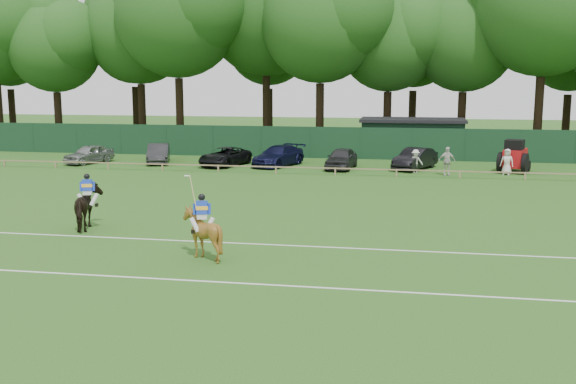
% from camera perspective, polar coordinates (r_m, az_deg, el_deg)
% --- Properties ---
extents(ground, '(160.00, 160.00, 0.00)m').
position_cam_1_polar(ground, '(27.26, -2.15, -3.93)').
color(ground, '#1E4C14').
rests_on(ground, ground).
extents(horse_dark, '(1.66, 2.43, 1.88)m').
position_cam_1_polar(horse_dark, '(29.89, -16.55, -1.26)').
color(horse_dark, black).
rests_on(horse_dark, ground).
extents(horse_chestnut, '(1.84, 1.97, 1.83)m').
position_cam_1_polar(horse_chestnut, '(24.27, -7.26, -3.51)').
color(horse_chestnut, brown).
rests_on(horse_chestnut, ground).
extents(sedan_silver, '(2.92, 4.42, 1.40)m').
position_cam_1_polar(sedan_silver, '(52.57, -16.50, 3.10)').
color(sedan_silver, '#96979A').
rests_on(sedan_silver, ground).
extents(sedan_grey, '(2.80, 4.65, 1.45)m').
position_cam_1_polar(sedan_grey, '(51.53, -10.91, 3.23)').
color(sedan_grey, '#29292B').
rests_on(sedan_grey, ground).
extents(suv_black, '(3.42, 5.20, 1.33)m').
position_cam_1_polar(suv_black, '(49.28, -5.36, 3.00)').
color(suv_black, black).
rests_on(suv_black, ground).
extents(sedan_navy, '(3.69, 5.46, 1.47)m').
position_cam_1_polar(sedan_navy, '(48.94, -0.83, 3.08)').
color(sedan_navy, '#111337').
rests_on(sedan_navy, ground).
extents(hatch_grey, '(2.20, 4.50, 1.48)m').
position_cam_1_polar(hatch_grey, '(47.55, 4.55, 2.85)').
color(hatch_grey, '#2C2C2F').
rests_on(hatch_grey, ground).
extents(estate_black, '(3.32, 4.74, 1.48)m').
position_cam_1_polar(estate_black, '(48.03, 10.71, 2.79)').
color(estate_black, black).
rests_on(estate_black, ground).
extents(spectator_left, '(1.13, 0.83, 1.56)m').
position_cam_1_polar(spectator_left, '(46.41, 10.74, 2.59)').
color(spectator_left, silver).
rests_on(spectator_left, ground).
extents(spectator_mid, '(1.18, 0.65, 1.90)m').
position_cam_1_polar(spectator_mid, '(45.37, 13.29, 2.56)').
color(spectator_mid, beige).
rests_on(spectator_mid, ground).
extents(spectator_right, '(0.97, 0.77, 1.73)m').
position_cam_1_polar(spectator_right, '(46.78, 18.05, 2.44)').
color(spectator_right, silver).
rests_on(spectator_right, ground).
extents(rider_dark, '(0.92, 0.52, 1.41)m').
position_cam_1_polar(rider_dark, '(29.74, -16.63, 0.27)').
color(rider_dark, silver).
rests_on(rider_dark, ground).
extents(rider_chestnut, '(0.97, 0.51, 2.05)m').
position_cam_1_polar(rider_chestnut, '(24.09, -7.31, -1.66)').
color(rider_chestnut, silver).
rests_on(rider_chestnut, ground).
extents(pitch_lines, '(60.00, 5.10, 0.01)m').
position_cam_1_polar(pitch_lines, '(23.96, -3.93, -5.87)').
color(pitch_lines, silver).
rests_on(pitch_lines, ground).
extents(pitch_rail, '(62.10, 0.10, 0.50)m').
position_cam_1_polar(pitch_rail, '(44.64, 2.75, 2.04)').
color(pitch_rail, '#997F5B').
rests_on(pitch_rail, ground).
extents(perimeter_fence, '(92.08, 0.08, 2.50)m').
position_cam_1_polar(perimeter_fence, '(53.43, 4.00, 4.18)').
color(perimeter_fence, '#14351E').
rests_on(perimeter_fence, ground).
extents(utility_shed, '(8.40, 4.40, 3.04)m').
position_cam_1_polar(utility_shed, '(56.09, 10.46, 4.60)').
color(utility_shed, '#14331E').
rests_on(utility_shed, ground).
extents(tree_row, '(96.00, 12.00, 21.00)m').
position_cam_1_polar(tree_row, '(61.32, 6.66, 3.68)').
color(tree_row, '#26561C').
rests_on(tree_row, ground).
extents(tractor, '(2.57, 3.11, 2.24)m').
position_cam_1_polar(tractor, '(48.08, 18.63, 2.83)').
color(tractor, '#B01015').
rests_on(tractor, ground).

